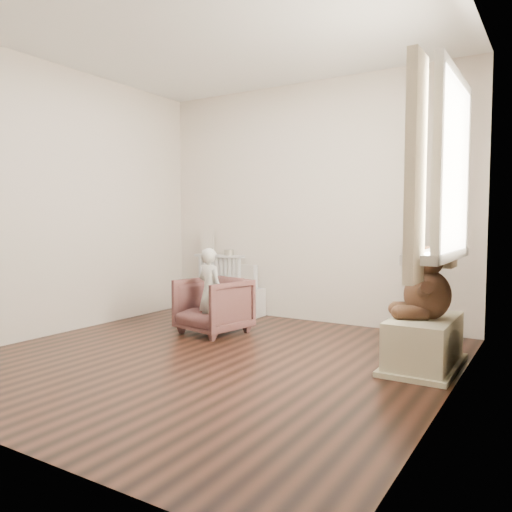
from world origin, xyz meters
The scene contains 18 objects.
floor centered at (0.00, 0.00, 0.00)m, with size 3.60×3.60×0.01m, color black.
ceiling centered at (0.00, 0.00, 2.60)m, with size 3.60×3.60×0.01m, color white.
back_wall centered at (0.00, 1.80, 1.30)m, with size 3.60×0.02×2.60m, color silver.
left_wall centered at (-1.80, 0.00, 1.30)m, with size 0.02×3.60×2.60m, color silver.
right_wall centered at (1.80, 0.00, 1.30)m, with size 0.02×3.60×2.60m, color silver.
window centered at (1.76, 0.30, 1.45)m, with size 0.03×0.90×1.10m, color white.
window_sill centered at (1.67, 0.30, 0.87)m, with size 0.22×1.10×0.06m, color silver.
curtain_left centered at (1.65, -0.27, 1.39)m, with size 0.06×0.26×1.30m, color beige.
curtain_right centered at (1.65, 0.87, 1.39)m, with size 0.06×0.26×1.30m, color beige.
radiator centered at (-1.12, 1.68, 0.39)m, with size 0.66×0.12×0.69m, color silver.
paper_doll centered at (-1.29, 1.68, 0.85)m, with size 0.18×0.02×0.31m, color beige.
tin_a centered at (-0.98, 1.68, 0.73)m, with size 0.11×0.11×0.07m, color #A59E8C.
toy_vanity centered at (-0.72, 1.65, 0.28)m, with size 0.38×0.27×0.59m, color silver.
armchair centered at (-0.50, 0.72, 0.27)m, with size 0.58×0.60×0.55m, color #4E2C29.
child centered at (-0.50, 0.67, 0.43)m, with size 0.30×0.20×0.82m, color beige.
toy_bench centered at (1.52, 0.62, 0.20)m, with size 0.43×0.81×0.38m, color beige.
teddy_bear centered at (1.54, 0.61, 0.67)m, with size 0.44×0.34×0.54m, color #331F13, non-canonical shape.
plush_cat centered at (1.66, 0.63, 1.00)m, with size 0.16×0.27×0.23m, color #6A655B, non-canonical shape.
Camera 1 is at (2.36, -3.18, 1.10)m, focal length 35.00 mm.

